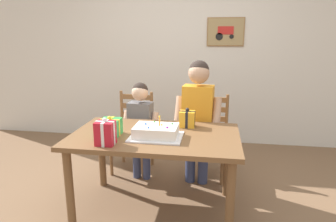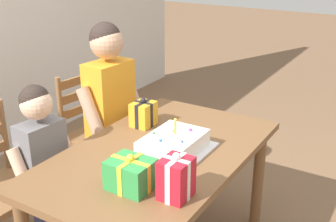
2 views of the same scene
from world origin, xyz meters
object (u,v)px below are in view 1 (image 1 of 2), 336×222
object	(u,v)px
gift_box_red_large	(110,128)
birthday_cake	(156,132)
gift_box_beside_cake	(105,133)
dining_table	(155,144)
chair_right	(208,135)
child_older	(198,111)
chair_left	(133,131)
child_younger	(141,122)
gift_box_corner_small	(187,119)

from	to	relation	value
gift_box_red_large	birthday_cake	bearing A→B (deg)	1.60
gift_box_beside_cake	dining_table	bearing A→B (deg)	43.00
dining_table	chair_right	size ratio (longest dim) A/B	1.58
child_older	chair_left	bearing A→B (deg)	163.21
chair_left	chair_right	bearing A→B (deg)	-0.01
birthday_cake	child_younger	distance (m)	0.75
dining_table	child_older	world-z (taller)	child_older
dining_table	birthday_cake	size ratio (longest dim) A/B	3.31
dining_table	chair_right	world-z (taller)	chair_right
child_younger	gift_box_beside_cake	bearing A→B (deg)	-93.26
child_younger	child_older	bearing A→B (deg)	-0.05
dining_table	chair_right	xyz separation A→B (m)	(0.44, 0.82, -0.17)
dining_table	child_younger	xyz separation A→B (m)	(-0.28, 0.59, 0.02)
child_older	birthday_cake	bearing A→B (deg)	-114.52
dining_table	gift_box_beside_cake	world-z (taller)	gift_box_beside_cake
chair_left	birthday_cake	bearing A→B (deg)	-62.95
child_younger	dining_table	bearing A→B (deg)	-64.54
dining_table	child_older	distance (m)	0.70
gift_box_red_large	gift_box_beside_cake	bearing A→B (deg)	-79.03
dining_table	gift_box_corner_small	size ratio (longest dim) A/B	7.92
gift_box_red_large	chair_right	distance (m)	1.27
gift_box_red_large	gift_box_corner_small	distance (m)	0.72
gift_box_beside_cake	gift_box_red_large	bearing A→B (deg)	100.97
gift_box_beside_cake	gift_box_corner_small	xyz separation A→B (m)	(0.59, 0.58, -0.02)
gift_box_beside_cake	child_older	bearing A→B (deg)	53.47
gift_box_corner_small	child_younger	bearing A→B (deg)	148.77
birthday_cake	chair_right	world-z (taller)	birthday_cake
chair_right	child_older	xyz separation A→B (m)	(-0.11, -0.23, 0.34)
birthday_cake	child_older	world-z (taller)	child_older
gift_box_beside_cake	child_older	world-z (taller)	child_older
gift_box_red_large	chair_left	world-z (taller)	chair_left
gift_box_corner_small	gift_box_beside_cake	bearing A→B (deg)	-135.54
birthday_cake	child_older	xyz separation A→B (m)	(0.31, 0.67, 0.03)
birthday_cake	chair_left	xyz separation A→B (m)	(-0.46, 0.91, -0.31)
gift_box_red_large	chair_right	xyz separation A→B (m)	(0.82, 0.92, -0.33)
gift_box_beside_cake	chair_left	xyz separation A→B (m)	(-0.10, 1.13, -0.36)
chair_left	gift_box_corner_small	bearing A→B (deg)	-38.90
gift_box_beside_cake	chair_left	size ratio (longest dim) A/B	0.24
child_older	child_younger	size ratio (longest dim) A/B	1.22
gift_box_beside_cake	chair_right	distance (m)	1.42
birthday_cake	chair_right	size ratio (longest dim) A/B	0.48
birthday_cake	child_younger	xyz separation A→B (m)	(-0.31, 0.67, -0.12)
gift_box_beside_cake	gift_box_corner_small	size ratio (longest dim) A/B	1.21
gift_box_corner_small	chair_right	bearing A→B (deg)	71.38
gift_box_corner_small	gift_box_red_large	bearing A→B (deg)	-150.19
chair_left	child_younger	xyz separation A→B (m)	(0.15, -0.23, 0.19)
gift_box_beside_cake	gift_box_corner_small	world-z (taller)	gift_box_beside_cake
gift_box_corner_small	child_older	world-z (taller)	child_older
dining_table	chair_left	world-z (taller)	chair_left
birthday_cake	gift_box_corner_small	distance (m)	0.42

